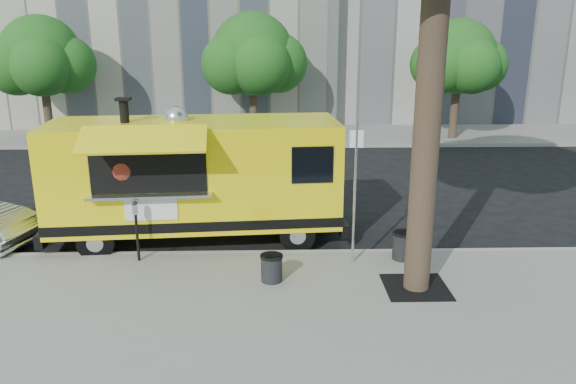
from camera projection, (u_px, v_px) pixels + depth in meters
name	position (u px, v px, depth m)	size (l,w,h in m)	color
ground	(279.00, 242.00, 13.40)	(120.00, 120.00, 0.00)	black
sidewalk	(281.00, 324.00, 9.54)	(60.00, 6.00, 0.15)	gray
curb	(279.00, 255.00, 12.49)	(60.00, 0.14, 0.16)	#999993
far_sidewalk	(276.00, 136.00, 26.33)	(60.00, 5.00, 0.15)	gray
tree_well	(416.00, 287.00, 10.74)	(1.20, 1.20, 0.02)	black
far_tree_a	(41.00, 56.00, 23.90)	(3.42, 3.42, 5.36)	#33261C
far_tree_b	(253.00, 54.00, 24.49)	(3.60, 3.60, 5.50)	#33261C
far_tree_c	(459.00, 57.00, 24.45)	(3.24, 3.24, 5.21)	#33261C
sign_post	(355.00, 185.00, 11.43)	(0.28, 0.06, 3.00)	silver
parking_meter	(136.00, 224.00, 11.76)	(0.11, 0.11, 1.33)	black
food_truck	(194.00, 176.00, 13.06)	(7.06, 3.60, 3.42)	#FFEA0D
trash_bin_left	(403.00, 245.00, 11.99)	(0.50, 0.50, 0.60)	black
trash_bin_right	(272.00, 267.00, 10.94)	(0.45, 0.45, 0.54)	black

